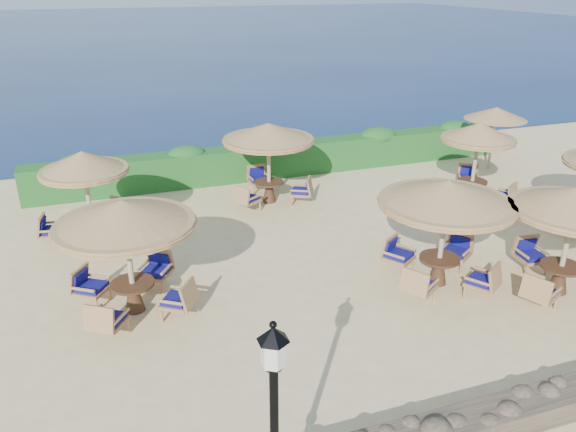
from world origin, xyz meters
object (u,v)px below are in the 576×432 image
Objects in this scene: cafe_set_2 at (572,217)px; cafe_set_1 at (445,211)px; cafe_set_0 at (126,235)px; cafe_set_4 at (269,145)px; cafe_set_5 at (477,149)px; cafe_set_3 at (86,182)px; extra_parasol at (496,114)px.

cafe_set_1 is at bearing 152.15° from cafe_set_2.
cafe_set_0 and cafe_set_4 have the same top height.
cafe_set_5 is at bearing 46.70° from cafe_set_1.
cafe_set_5 is at bearing 73.77° from cafe_set_2.
cafe_set_3 is 5.73m from cafe_set_4.
cafe_set_1 and cafe_set_4 have the same top height.
cafe_set_1 is 5.97m from cafe_set_5.
cafe_set_0 is 7.17m from cafe_set_1.
extra_parasol is 9.72m from cafe_set_1.
extra_parasol is 9.07m from cafe_set_4.
cafe_set_2 is at bearing -27.85° from cafe_set_1.
cafe_set_4 is at bearing 121.20° from cafe_set_2.
cafe_set_0 and cafe_set_2 have the same top height.
cafe_set_5 is at bearing -3.97° from cafe_set_3.
cafe_set_1 is 1.15× the size of cafe_set_5.
cafe_set_4 is at bearing 109.19° from cafe_set_1.
cafe_set_4 is (-9.06, -0.47, -0.23)m from extra_parasol.
cafe_set_1 is at bearing -134.42° from extra_parasol.
cafe_set_2 is at bearing -58.80° from cafe_set_4.
extra_parasol is 9.32m from cafe_set_2.
cafe_set_3 is (-10.28, 6.47, -0.14)m from cafe_set_2.
cafe_set_0 is 11.60m from cafe_set_5.
cafe_set_2 is at bearing -32.17° from cafe_set_3.
cafe_set_2 is 5.87m from cafe_set_5.
cafe_set_2 is (2.45, -1.30, 0.02)m from cafe_set_1.
cafe_set_1 is at bearing -70.81° from cafe_set_4.
cafe_set_3 reaches higher than extra_parasol.
cafe_set_4 is (5.57, 1.30, 0.15)m from cafe_set_3.
cafe_set_1 is 2.77m from cafe_set_2.
cafe_set_0 is 1.09× the size of cafe_set_5.
extra_parasol is at bearing 22.52° from cafe_set_0.
extra_parasol is 0.80× the size of cafe_set_0.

